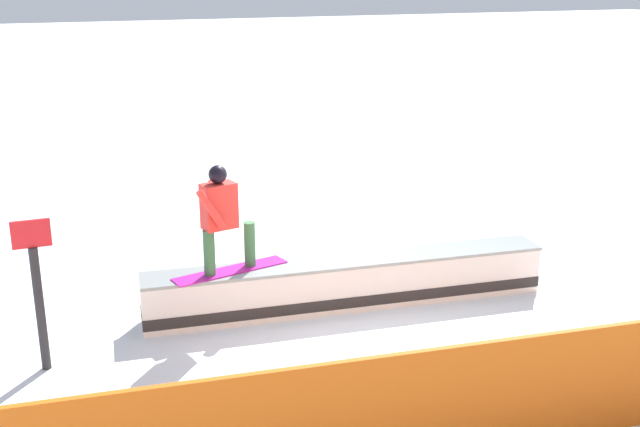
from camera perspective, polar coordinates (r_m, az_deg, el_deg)
ground_plane at (r=10.15m, az=2.08°, el=-6.82°), size 120.00×120.00×0.00m
grind_box at (r=10.03m, az=2.10°, el=-5.29°), size 5.28×1.11×0.65m
snowboarder at (r=9.29m, az=-7.27°, el=-0.20°), size 1.49×0.60×1.36m
safety_fence at (r=7.27m, az=13.10°, el=-12.95°), size 8.44×0.96×1.11m
trail_marker at (r=8.79m, az=-20.13°, el=-5.37°), size 0.40×0.10×1.72m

